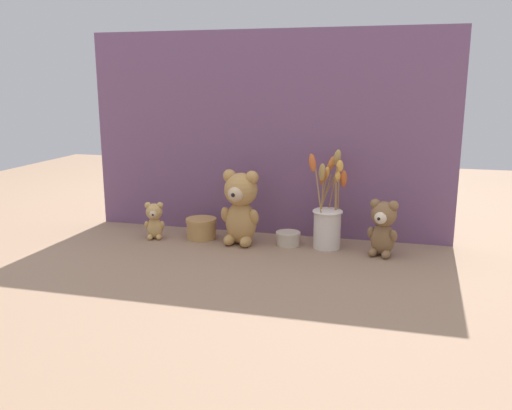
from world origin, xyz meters
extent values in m
plane|color=#8E7056|center=(0.00, 0.00, 0.00)|extent=(4.00, 4.00, 0.00)
cube|color=#704C70|center=(0.00, 0.17, 0.37)|extent=(1.36, 0.02, 0.75)
ellipsoid|color=tan|center=(-0.05, 0.01, 0.08)|extent=(0.12, 0.10, 0.15)
sphere|color=tan|center=(-0.05, 0.01, 0.20)|extent=(0.12, 0.12, 0.12)
sphere|color=#D1B289|center=(-0.06, -0.04, 0.19)|extent=(0.06, 0.06, 0.06)
sphere|color=black|center=(-0.06, -0.06, 0.19)|extent=(0.02, 0.02, 0.02)
sphere|color=tan|center=(-0.01, 0.00, 0.24)|extent=(0.05, 0.05, 0.05)
sphere|color=tan|center=(-0.09, 0.01, 0.24)|extent=(0.05, 0.05, 0.05)
ellipsoid|color=tan|center=(0.00, -0.01, 0.10)|extent=(0.04, 0.06, 0.07)
ellipsoid|color=tan|center=(-0.11, 0.00, 0.10)|extent=(0.04, 0.06, 0.07)
ellipsoid|color=tan|center=(-0.02, -0.03, 0.02)|extent=(0.04, 0.06, 0.04)
ellipsoid|color=tan|center=(-0.09, -0.02, 0.02)|extent=(0.04, 0.06, 0.04)
ellipsoid|color=olive|center=(0.44, 0.00, 0.06)|extent=(0.10, 0.09, 0.11)
sphere|color=olive|center=(0.44, 0.00, 0.14)|extent=(0.08, 0.08, 0.08)
sphere|color=beige|center=(0.43, -0.03, 0.14)|extent=(0.04, 0.04, 0.04)
sphere|color=black|center=(0.43, -0.05, 0.14)|extent=(0.01, 0.01, 0.01)
sphere|color=olive|center=(0.47, -0.01, 0.17)|extent=(0.03, 0.03, 0.03)
sphere|color=olive|center=(0.41, 0.00, 0.17)|extent=(0.03, 0.03, 0.03)
ellipsoid|color=olive|center=(0.47, -0.02, 0.07)|extent=(0.03, 0.04, 0.05)
ellipsoid|color=olive|center=(0.40, 0.00, 0.07)|extent=(0.03, 0.04, 0.05)
ellipsoid|color=olive|center=(0.45, -0.03, 0.01)|extent=(0.04, 0.05, 0.03)
ellipsoid|color=olive|center=(0.41, -0.02, 0.01)|extent=(0.04, 0.05, 0.03)
ellipsoid|color=tan|center=(-0.38, -0.01, 0.04)|extent=(0.07, 0.06, 0.08)
sphere|color=tan|center=(-0.38, -0.01, 0.10)|extent=(0.06, 0.06, 0.06)
sphere|color=#D1B289|center=(-0.37, -0.03, 0.10)|extent=(0.03, 0.03, 0.03)
sphere|color=black|center=(-0.37, -0.05, 0.10)|extent=(0.01, 0.01, 0.01)
sphere|color=tan|center=(-0.35, -0.01, 0.12)|extent=(0.02, 0.02, 0.02)
sphere|color=tan|center=(-0.40, -0.02, 0.12)|extent=(0.02, 0.02, 0.02)
ellipsoid|color=tan|center=(-0.35, -0.01, 0.05)|extent=(0.02, 0.03, 0.04)
ellipsoid|color=tan|center=(-0.40, -0.03, 0.05)|extent=(0.02, 0.03, 0.04)
ellipsoid|color=tan|center=(-0.36, -0.03, 0.01)|extent=(0.03, 0.04, 0.02)
ellipsoid|color=tan|center=(-0.39, -0.03, 0.01)|extent=(0.03, 0.04, 0.02)
cylinder|color=silver|center=(0.25, 0.03, 0.07)|extent=(0.09, 0.09, 0.14)
torus|color=silver|center=(0.25, 0.03, 0.13)|extent=(0.10, 0.10, 0.01)
cylinder|color=#9E7542|center=(0.27, 0.07, 0.22)|extent=(0.04, 0.02, 0.18)
ellipsoid|color=tan|center=(0.27, 0.08, 0.31)|extent=(0.04, 0.04, 0.06)
cylinder|color=#9E7542|center=(0.24, 0.07, 0.19)|extent=(0.03, 0.01, 0.12)
ellipsoid|color=gold|center=(0.24, 0.08, 0.25)|extent=(0.04, 0.03, 0.05)
cylinder|color=#9E7542|center=(0.28, 0.03, 0.21)|extent=(0.01, 0.02, 0.15)
ellipsoid|color=gold|center=(0.29, 0.03, 0.29)|extent=(0.02, 0.03, 0.04)
cylinder|color=#9E7542|center=(0.23, 0.05, 0.19)|extent=(0.02, 0.02, 0.11)
ellipsoid|color=#C65B28|center=(0.23, 0.06, 0.25)|extent=(0.04, 0.04, 0.06)
cylinder|color=#9E7542|center=(0.22, 0.01, 0.22)|extent=(0.04, 0.04, 0.17)
ellipsoid|color=#C65B28|center=(0.20, -0.01, 0.30)|extent=(0.04, 0.04, 0.06)
cylinder|color=#9E7542|center=(0.23, 0.04, 0.20)|extent=(0.01, 0.01, 0.13)
ellipsoid|color=tan|center=(0.23, 0.05, 0.26)|extent=(0.03, 0.03, 0.06)
cylinder|color=#9E7542|center=(0.25, 0.08, 0.21)|extent=(0.07, 0.01, 0.15)
ellipsoid|color=orange|center=(0.25, 0.12, 0.28)|extent=(0.05, 0.02, 0.06)
cylinder|color=#9E7542|center=(0.28, 0.04, 0.19)|extent=(0.01, 0.04, 0.11)
ellipsoid|color=#C65B28|center=(0.30, 0.04, 0.24)|extent=(0.03, 0.04, 0.07)
cylinder|color=#9E7542|center=(0.28, 0.03, 0.19)|extent=(0.01, 0.02, 0.12)
ellipsoid|color=gold|center=(0.28, 0.03, 0.25)|extent=(0.02, 0.02, 0.04)
cylinder|color=tan|center=(-0.21, 0.03, 0.03)|extent=(0.11, 0.11, 0.06)
cylinder|color=tan|center=(-0.21, 0.03, 0.07)|extent=(0.11, 0.11, 0.01)
cylinder|color=beige|center=(0.11, 0.03, 0.02)|extent=(0.08, 0.08, 0.04)
cylinder|color=beige|center=(0.11, 0.03, 0.04)|extent=(0.09, 0.09, 0.01)
camera|label=1|loc=(0.47, -1.77, 0.57)|focal=38.00mm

